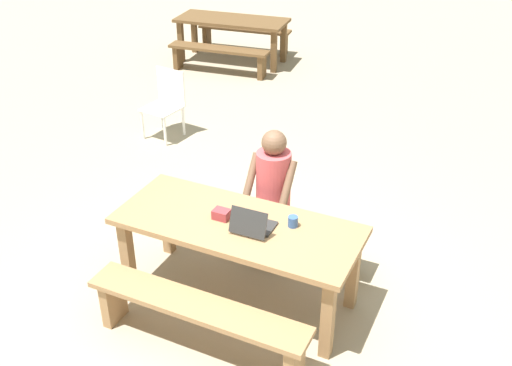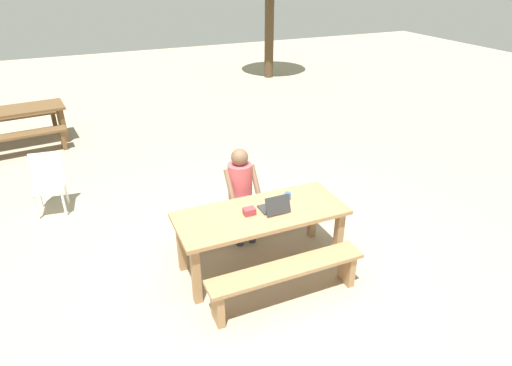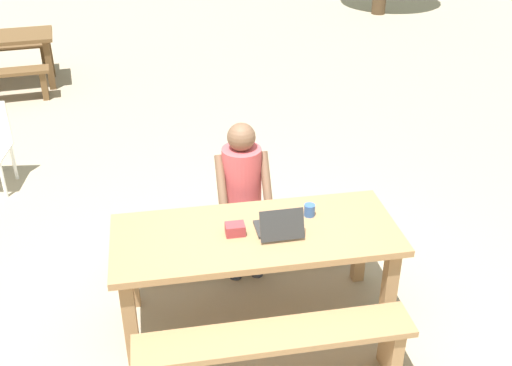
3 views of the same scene
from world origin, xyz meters
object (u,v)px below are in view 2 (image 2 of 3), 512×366
object	(u,v)px
laptop	(275,207)
plastic_chair	(48,181)
picnic_table_mid	(13,115)
person_seated	(241,188)
small_pouch	(249,211)
coffee_mug	(288,196)
picnic_table_front	(261,220)

from	to	relation	value
laptop	plastic_chair	bearing A→B (deg)	-46.90
plastic_chair	picnic_table_mid	xyz separation A→B (m)	(-0.59, 3.03, 0.18)
person_seated	picnic_table_mid	distance (m)	5.71
plastic_chair	small_pouch	bearing A→B (deg)	-42.12
coffee_mug	person_seated	size ratio (longest dim) A/B	0.07
small_pouch	person_seated	bearing A→B (deg)	76.51
coffee_mug	person_seated	distance (m)	0.66
coffee_mug	picnic_table_mid	xyz separation A→B (m)	(-3.35, 5.40, -0.18)
coffee_mug	plastic_chair	bearing A→B (deg)	139.24
small_pouch	coffee_mug	bearing A→B (deg)	14.48
laptop	small_pouch	size ratio (longest dim) A/B	2.32
small_pouch	person_seated	world-z (taller)	person_seated
picnic_table_front	laptop	world-z (taller)	laptop
coffee_mug	picnic_table_mid	distance (m)	6.36
person_seated	picnic_table_mid	bearing A→B (deg)	120.96
person_seated	laptop	bearing A→B (deg)	-78.27
small_pouch	picnic_table_mid	distance (m)	6.21
small_pouch	person_seated	distance (m)	0.68
laptop	plastic_chair	size ratio (longest dim) A/B	0.35
coffee_mug	small_pouch	bearing A→B (deg)	-165.52
small_pouch	plastic_chair	bearing A→B (deg)	130.93
laptop	plastic_chair	world-z (taller)	laptop
picnic_table_front	picnic_table_mid	world-z (taller)	picnic_table_front
picnic_table_front	laptop	xyz separation A→B (m)	(0.16, -0.04, 0.17)
picnic_table_front	coffee_mug	distance (m)	0.47
picnic_table_mid	laptop	bearing A→B (deg)	-67.58
coffee_mug	plastic_chair	distance (m)	3.66
laptop	small_pouch	xyz separation A→B (m)	(-0.30, 0.04, -0.02)
plastic_chair	picnic_table_front	bearing A→B (deg)	-40.24
small_pouch	coffee_mug	size ratio (longest dim) A/B	1.49
picnic_table_front	plastic_chair	world-z (taller)	plastic_chair
picnic_table_front	small_pouch	bearing A→B (deg)	-178.63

